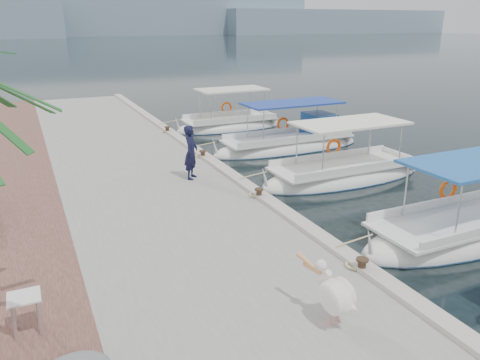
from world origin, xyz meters
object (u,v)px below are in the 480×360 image
fishing_caique_e (229,126)px  fishing_caique_d (290,145)px  fishing_caique_c (343,176)px  fisherman (191,152)px  pelican (335,294)px  fishing_caique_b (468,232)px

fishing_caique_e → fishing_caique_d: bearing=-81.5°
fishing_caique_c → fishing_caique_e: (-0.35, 10.07, 0.00)m
fishing_caique_e → fisherman: (-5.35, -8.92, 1.32)m
fishing_caique_c → fishing_caique_e: bearing=92.0°
fisherman → fishing_caique_c: bearing=-66.7°
fishing_caique_d → pelican: bearing=-117.5°
fishing_caique_c → fishing_caique_d: size_ratio=0.91×
fisherman → pelican: bearing=-147.9°
fishing_caique_c → fishing_caique_e: size_ratio=1.11×
fishing_caique_b → fisherman: size_ratio=3.86×
fishing_caique_d → fishing_caique_e: same height
fishing_caique_b → fishing_caique_d: (0.30, 10.36, 0.06)m
fishing_caique_e → pelican: size_ratio=4.34×
fishing_caique_c → fisherman: 5.96m
fishing_caique_c → fishing_caique_d: same height
fishing_caique_b → pelican: fishing_caique_b is taller
fishing_caique_d → pelican: 14.24m
fishing_caique_d → fishing_caique_e: (-0.80, 5.32, -0.06)m
fishing_caique_e → pelican: fishing_caique_e is taller
fishing_caique_d → fishing_caique_b: bearing=-91.7°
fisherman → fishing_caique_b: bearing=-104.4°
fishing_caique_b → pelican: bearing=-160.2°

